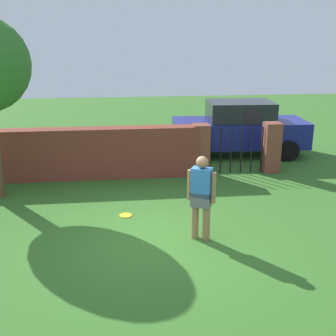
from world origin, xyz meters
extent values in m
plane|color=#336623|center=(0.00, 0.00, 0.00)|extent=(40.00, 40.00, 0.00)
cube|color=brown|center=(-1.50, 3.96, 0.68)|extent=(6.12, 0.50, 1.37)
cylinder|color=#9E704C|center=(1.02, 0.00, 0.42)|extent=(0.14, 0.14, 0.85)
cylinder|color=#9E704C|center=(0.83, 0.10, 0.42)|extent=(0.14, 0.14, 0.85)
cube|color=slate|center=(0.92, 0.05, 0.80)|extent=(0.42, 0.36, 0.28)
cube|color=#3372BF|center=(0.92, 0.05, 1.12)|extent=(0.42, 0.36, 0.55)
sphere|color=#9E704C|center=(0.92, 0.05, 1.51)|extent=(0.22, 0.22, 0.22)
cylinder|color=#9E704C|center=(1.12, -0.05, 1.05)|extent=(0.09, 0.09, 0.58)
cylinder|color=#9E704C|center=(0.72, 0.16, 1.05)|extent=(0.09, 0.09, 0.58)
cube|color=brown|center=(1.66, 3.96, 0.70)|extent=(0.44, 0.44, 1.40)
cube|color=brown|center=(3.66, 3.96, 0.70)|extent=(0.44, 0.44, 1.40)
cylinder|color=black|center=(1.93, 3.96, 0.65)|extent=(0.04, 0.04, 1.30)
cylinder|color=black|center=(2.22, 3.96, 0.65)|extent=(0.04, 0.04, 1.30)
cylinder|color=black|center=(2.51, 3.96, 0.65)|extent=(0.04, 0.04, 1.30)
cylinder|color=black|center=(2.81, 3.96, 0.65)|extent=(0.04, 0.04, 1.30)
cylinder|color=black|center=(3.10, 3.96, 0.65)|extent=(0.04, 0.04, 1.30)
cylinder|color=black|center=(3.39, 3.96, 0.65)|extent=(0.04, 0.04, 1.30)
cube|color=navy|center=(3.26, 5.85, 0.72)|extent=(4.28, 1.91, 0.80)
cube|color=#1E2328|center=(3.26, 5.85, 1.42)|extent=(2.07, 1.60, 0.60)
cylinder|color=black|center=(4.67, 6.63, 0.32)|extent=(0.65, 0.25, 0.64)
cylinder|color=black|center=(4.58, 4.93, 0.32)|extent=(0.65, 0.25, 0.64)
cylinder|color=black|center=(1.94, 6.76, 0.32)|extent=(0.65, 0.25, 0.64)
cylinder|color=black|center=(1.85, 5.07, 0.32)|extent=(0.65, 0.25, 0.64)
cylinder|color=yellow|center=(-0.46, 1.28, 0.01)|extent=(0.27, 0.27, 0.02)
camera|label=1|loc=(-0.51, -7.11, 3.66)|focal=45.29mm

